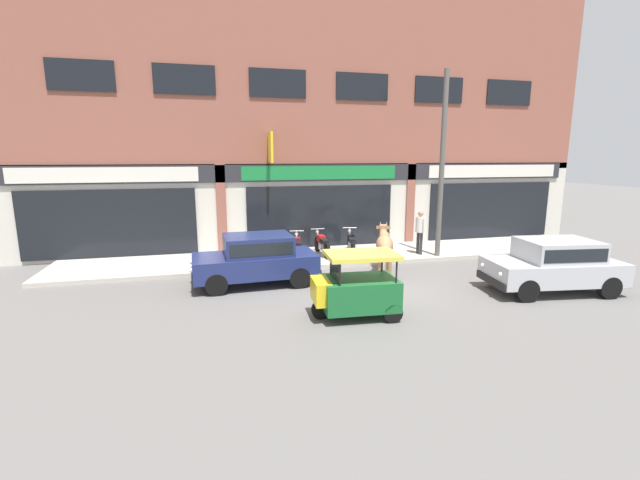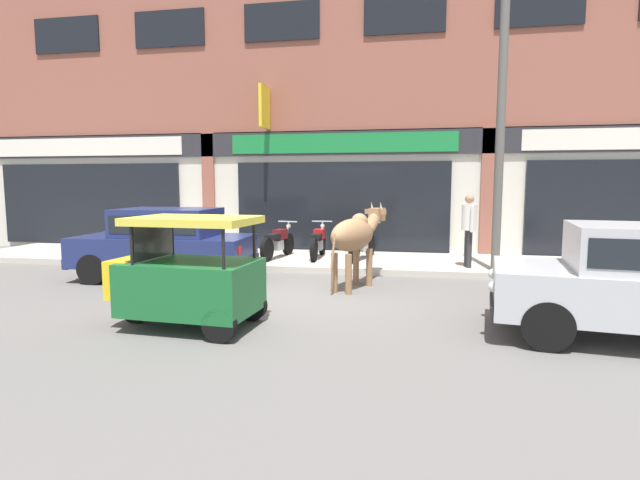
{
  "view_description": "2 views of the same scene",
  "coord_description": "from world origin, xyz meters",
  "views": [
    {
      "loc": [
        -4.15,
        -11.12,
        3.69
      ],
      "look_at": [
        -1.09,
        1.0,
        1.23
      ],
      "focal_mm": 24.0,
      "sensor_mm": 36.0,
      "label": 1
    },
    {
      "loc": [
        2.02,
        -8.36,
        1.96
      ],
      "look_at": [
        0.22,
        1.0,
        0.88
      ],
      "focal_mm": 28.0,
      "sensor_mm": 36.0,
      "label": 2
    }
  ],
  "objects": [
    {
      "name": "motorcycle_0",
      "position": [
        -1.31,
        3.43,
        0.52
      ],
      "size": [
        0.59,
        1.8,
        0.88
      ],
      "color": "black",
      "rests_on": "sidewalk"
    },
    {
      "name": "pedestrian",
      "position": [
        3.16,
        2.9,
        1.12
      ],
      "size": [
        0.32,
        0.49,
        1.6
      ],
      "color": "#2D2D33",
      "rests_on": "sidewalk"
    },
    {
      "name": "utility_pole",
      "position": [
        3.68,
        2.5,
        3.35
      ],
      "size": [
        0.18,
        0.18,
        6.43
      ],
      "primitive_type": "cylinder",
      "color": "#595651",
      "rests_on": "sidewalk"
    },
    {
      "name": "motorcycle_2",
      "position": [
        0.77,
        3.63,
        0.52
      ],
      "size": [
        0.64,
        1.79,
        0.88
      ],
      "color": "black",
      "rests_on": "sidewalk"
    },
    {
      "name": "ground_plane",
      "position": [
        0.0,
        0.0,
        0.0
      ],
      "size": [
        90.0,
        90.0,
        0.0
      ],
      "primitive_type": "plane",
      "color": "#605E5B"
    },
    {
      "name": "cow",
      "position": [
        0.92,
        0.85,
        1.01
      ],
      "size": [
        1.04,
        2.06,
        1.61
      ],
      "color": "#936B47",
      "rests_on": "ground"
    },
    {
      "name": "motorcycle_1",
      "position": [
        -0.34,
        3.67,
        0.52
      ],
      "size": [
        0.52,
        1.81,
        0.88
      ],
      "color": "black",
      "rests_on": "sidewalk"
    },
    {
      "name": "shop_building",
      "position": [
        -0.0,
        5.43,
        5.06
      ],
      "size": [
        23.0,
        1.4,
        10.49
      ],
      "color": "#8E5142",
      "rests_on": "ground"
    },
    {
      "name": "car_0",
      "position": [
        -3.0,
        1.0,
        0.81
      ],
      "size": [
        3.67,
        1.76,
        1.46
      ],
      "color": "black",
      "rests_on": "ground"
    },
    {
      "name": "auto_rickshaw",
      "position": [
        -1.02,
        -2.14,
        0.66
      ],
      "size": [
        2.03,
        1.27,
        1.52
      ],
      "color": "black",
      "rests_on": "ground"
    },
    {
      "name": "car_1",
      "position": [
        4.84,
        -1.71,
        0.81
      ],
      "size": [
        3.75,
        2.05,
        1.46
      ],
      "color": "black",
      "rests_on": "ground"
    },
    {
      "name": "sidewalk",
      "position": [
        0.0,
        3.69,
        0.07
      ],
      "size": [
        19.0,
        2.97,
        0.13
      ],
      "primitive_type": "cube",
      "color": "#B7AFA3",
      "rests_on": "ground"
    }
  ]
}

